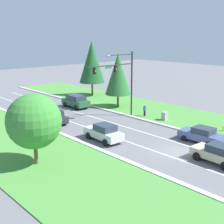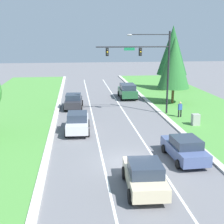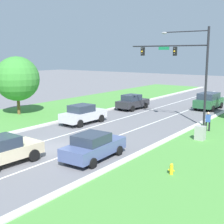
{
  "view_description": "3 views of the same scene",
  "coord_description": "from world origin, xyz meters",
  "px_view_note": "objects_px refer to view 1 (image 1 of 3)",
  "views": [
    {
      "loc": [
        -23.78,
        -16.48,
        10.9
      ],
      "look_at": [
        -0.56,
        9.06,
        2.29
      ],
      "focal_mm": 50.0,
      "sensor_mm": 36.0,
      "label": 1
    },
    {
      "loc": [
        -3.5,
        -19.21,
        8.28
      ],
      "look_at": [
        -0.49,
        6.15,
        1.99
      ],
      "focal_mm": 50.0,
      "sensor_mm": 36.0,
      "label": 2
    },
    {
      "loc": [
        15.51,
        -14.29,
        6.4
      ],
      "look_at": [
        0.1,
        6.99,
        1.51
      ],
      "focal_mm": 50.0,
      "sensor_mm": 36.0,
      "label": 3
    }
  ],
  "objects_px": {
    "charcoal_sedan": "(54,117)",
    "fire_hydrant": "(223,129)",
    "conifer_near_right_tree": "(118,74)",
    "silver_sedan": "(104,132)",
    "pedestrian": "(145,110)",
    "conifer_far_right_tree": "(92,62)",
    "utility_cabinet": "(165,116)",
    "oak_near_left_tree": "(34,121)",
    "traffic_signal_mast": "(121,75)",
    "slate_blue_sedan": "(201,135)",
    "forest_suv": "(76,101)",
    "champagne_sedan": "(218,153)"
  },
  "relations": [
    {
      "from": "forest_suv",
      "to": "pedestrian",
      "type": "relative_size",
      "value": 2.81
    },
    {
      "from": "champagne_sedan",
      "to": "utility_cabinet",
      "type": "height_order",
      "value": "champagne_sedan"
    },
    {
      "from": "traffic_signal_mast",
      "to": "conifer_far_right_tree",
      "type": "bearing_deg",
      "value": 64.33
    },
    {
      "from": "slate_blue_sedan",
      "to": "forest_suv",
      "type": "relative_size",
      "value": 0.97
    },
    {
      "from": "silver_sedan",
      "to": "conifer_far_right_tree",
      "type": "distance_m",
      "value": 25.57
    },
    {
      "from": "conifer_near_right_tree",
      "to": "conifer_far_right_tree",
      "type": "relative_size",
      "value": 0.84
    },
    {
      "from": "traffic_signal_mast",
      "to": "silver_sedan",
      "type": "distance_m",
      "value": 10.43
    },
    {
      "from": "traffic_signal_mast",
      "to": "slate_blue_sedan",
      "type": "relative_size",
      "value": 1.89
    },
    {
      "from": "traffic_signal_mast",
      "to": "oak_near_left_tree",
      "type": "distance_m",
      "value": 17.17
    },
    {
      "from": "fire_hydrant",
      "to": "conifer_near_right_tree",
      "type": "height_order",
      "value": "conifer_near_right_tree"
    },
    {
      "from": "utility_cabinet",
      "to": "pedestrian",
      "type": "relative_size",
      "value": 0.67
    },
    {
      "from": "silver_sedan",
      "to": "conifer_near_right_tree",
      "type": "height_order",
      "value": "conifer_near_right_tree"
    },
    {
      "from": "silver_sedan",
      "to": "pedestrian",
      "type": "height_order",
      "value": "silver_sedan"
    },
    {
      "from": "silver_sedan",
      "to": "pedestrian",
      "type": "relative_size",
      "value": 2.81
    },
    {
      "from": "silver_sedan",
      "to": "conifer_far_right_tree",
      "type": "xyz_separation_m",
      "value": [
        14.7,
        20.27,
        5.19
      ]
    },
    {
      "from": "slate_blue_sedan",
      "to": "charcoal_sedan",
      "type": "distance_m",
      "value": 18.05
    },
    {
      "from": "forest_suv",
      "to": "pedestrian",
      "type": "bearing_deg",
      "value": -70.51
    },
    {
      "from": "slate_blue_sedan",
      "to": "fire_hydrant",
      "type": "relative_size",
      "value": 6.59
    },
    {
      "from": "fire_hydrant",
      "to": "conifer_near_right_tree",
      "type": "bearing_deg",
      "value": 91.26
    },
    {
      "from": "traffic_signal_mast",
      "to": "utility_cabinet",
      "type": "relative_size",
      "value": 7.67
    },
    {
      "from": "conifer_near_right_tree",
      "to": "pedestrian",
      "type": "bearing_deg",
      "value": -101.28
    },
    {
      "from": "utility_cabinet",
      "to": "conifer_far_right_tree",
      "type": "bearing_deg",
      "value": 79.34
    },
    {
      "from": "fire_hydrant",
      "to": "conifer_far_right_tree",
      "type": "xyz_separation_m",
      "value": [
        2.46,
        27.17,
        5.75
      ]
    },
    {
      "from": "oak_near_left_tree",
      "to": "conifer_far_right_tree",
      "type": "xyz_separation_m",
      "value": [
        23.09,
        21.08,
        2.24
      ]
    },
    {
      "from": "champagne_sedan",
      "to": "forest_suv",
      "type": "distance_m",
      "value": 25.82
    },
    {
      "from": "pedestrian",
      "to": "oak_near_left_tree",
      "type": "height_order",
      "value": "oak_near_left_tree"
    },
    {
      "from": "charcoal_sedan",
      "to": "fire_hydrant",
      "type": "distance_m",
      "value": 20.46
    },
    {
      "from": "charcoal_sedan",
      "to": "silver_sedan",
      "type": "bearing_deg",
      "value": -84.34
    },
    {
      "from": "conifer_near_right_tree",
      "to": "oak_near_left_tree",
      "type": "relative_size",
      "value": 1.33
    },
    {
      "from": "charcoal_sedan",
      "to": "pedestrian",
      "type": "xyz_separation_m",
      "value": [
        10.88,
        -5.51,
        0.06
      ]
    },
    {
      "from": "slate_blue_sedan",
      "to": "pedestrian",
      "type": "bearing_deg",
      "value": 70.38
    },
    {
      "from": "traffic_signal_mast",
      "to": "conifer_near_right_tree",
      "type": "height_order",
      "value": "traffic_signal_mast"
    },
    {
      "from": "charcoal_sedan",
      "to": "conifer_near_right_tree",
      "type": "relative_size",
      "value": 0.54
    },
    {
      "from": "traffic_signal_mast",
      "to": "fire_hydrant",
      "type": "bearing_deg",
      "value": -68.96
    },
    {
      "from": "slate_blue_sedan",
      "to": "conifer_near_right_tree",
      "type": "xyz_separation_m",
      "value": [
        4.72,
        17.63,
        4.3
      ]
    },
    {
      "from": "charcoal_sedan",
      "to": "conifer_near_right_tree",
      "type": "distance_m",
      "value": 13.0
    },
    {
      "from": "champagne_sedan",
      "to": "oak_near_left_tree",
      "type": "relative_size",
      "value": 0.73
    },
    {
      "from": "champagne_sedan",
      "to": "silver_sedan",
      "type": "relative_size",
      "value": 0.95
    },
    {
      "from": "conifer_near_right_tree",
      "to": "conifer_far_right_tree",
      "type": "height_order",
      "value": "conifer_far_right_tree"
    },
    {
      "from": "pedestrian",
      "to": "charcoal_sedan",
      "type": "bearing_deg",
      "value": -36.77
    },
    {
      "from": "pedestrian",
      "to": "oak_near_left_tree",
      "type": "xyz_separation_m",
      "value": [
        -18.91,
        -4.51,
        2.91
      ]
    },
    {
      "from": "conifer_near_right_tree",
      "to": "oak_near_left_tree",
      "type": "distance_m",
      "value": 23.19
    },
    {
      "from": "silver_sedan",
      "to": "conifer_near_right_tree",
      "type": "bearing_deg",
      "value": 43.69
    },
    {
      "from": "slate_blue_sedan",
      "to": "conifer_far_right_tree",
      "type": "distance_m",
      "value": 28.98
    },
    {
      "from": "silver_sedan",
      "to": "utility_cabinet",
      "type": "xyz_separation_m",
      "value": [
        11.01,
        0.64,
        -0.33
      ]
    },
    {
      "from": "fire_hydrant",
      "to": "forest_suv",
      "type": "bearing_deg",
      "value": 104.09
    },
    {
      "from": "conifer_far_right_tree",
      "to": "oak_near_left_tree",
      "type": "bearing_deg",
      "value": -137.61
    },
    {
      "from": "charcoal_sedan",
      "to": "forest_suv",
      "type": "distance_m",
      "value": 8.97
    },
    {
      "from": "pedestrian",
      "to": "conifer_far_right_tree",
      "type": "relative_size",
      "value": 0.17
    },
    {
      "from": "charcoal_sedan",
      "to": "fire_hydrant",
      "type": "relative_size",
      "value": 6.39
    }
  ]
}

